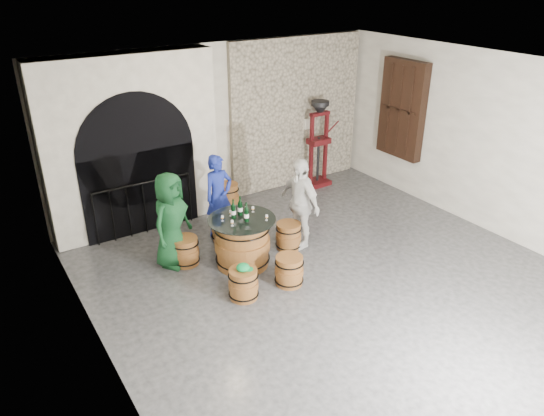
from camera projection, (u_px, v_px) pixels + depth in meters
ground at (346, 289)px, 7.88m from camera, size 8.00×8.00×0.00m
wall_back at (220, 125)px, 10.24m from camera, size 8.00×0.00×8.00m
wall_left at (102, 265)px, 5.49m from camera, size 0.00×8.00×8.00m
wall_right at (507, 150)px, 8.90m from camera, size 0.00×8.00×8.00m
ceiling at (361, 78)px, 6.51m from camera, size 8.00×8.00×0.00m
stone_facing_panel at (296, 113)px, 11.07m from camera, size 3.20×0.12×3.18m
arched_opening at (132, 146)px, 9.12m from camera, size 3.10×0.60×3.19m
shuttered_window at (402, 109)px, 10.58m from camera, size 0.23×1.10×2.00m
barrel_table at (242, 242)px, 8.36m from camera, size 1.10×1.10×0.84m
barrel_stool_left at (185, 251)px, 8.46m from camera, size 0.46×0.46×0.48m
barrel_stool_far at (224, 227)px, 9.22m from camera, size 0.46×0.46×0.48m
barrel_stool_right at (288, 236)px, 8.93m from camera, size 0.46×0.46×0.48m
barrel_stool_near_right at (289, 270)px, 7.92m from camera, size 0.46×0.46×0.48m
barrel_stool_near_left at (243, 284)px, 7.59m from camera, size 0.46×0.46×0.48m
green_cap at (243, 267)px, 7.47m from camera, size 0.24×0.20×0.11m
person_green at (171, 220)px, 8.22m from camera, size 0.94×0.85×1.61m
person_blue at (219, 196)px, 9.16m from camera, size 0.60×0.44×1.53m
person_white at (300, 203)px, 8.80m from camera, size 0.46×0.97×1.61m
wine_bottle_left at (233, 211)px, 8.15m from camera, size 0.08×0.08×0.32m
wine_bottle_center at (246, 214)px, 8.04m from camera, size 0.08×0.08×0.32m
wine_bottle_right at (240, 207)px, 8.25m from camera, size 0.08×0.08×0.32m
tasting_glass_a at (232, 223)px, 7.94m from camera, size 0.05×0.05×0.10m
tasting_glass_b at (253, 209)px, 8.38m from camera, size 0.05×0.05×0.10m
tasting_glass_c at (231, 213)px, 8.25m from camera, size 0.05×0.05×0.10m
tasting_glass_d at (246, 209)px, 8.38m from camera, size 0.05×0.05×0.10m
tasting_glass_e at (267, 218)px, 8.11m from camera, size 0.05×0.05×0.10m
tasting_glass_f at (222, 218)px, 8.08m from camera, size 0.05×0.05×0.10m
side_barrel at (228, 198)px, 10.24m from camera, size 0.45×0.45×0.60m
corking_press at (319, 137)px, 11.15m from camera, size 0.78×0.44×1.90m
control_box at (307, 124)px, 11.24m from camera, size 0.18×0.10×0.22m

